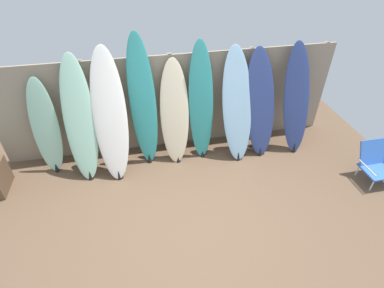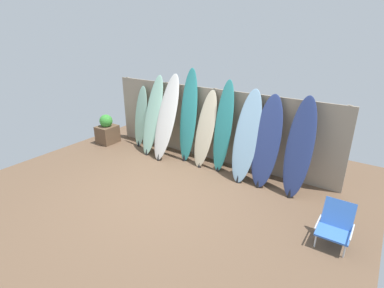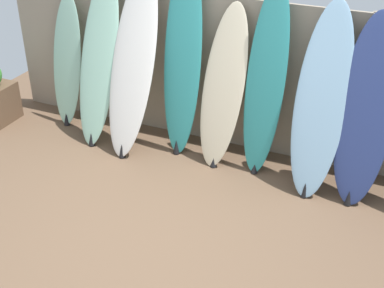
{
  "view_description": "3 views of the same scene",
  "coord_description": "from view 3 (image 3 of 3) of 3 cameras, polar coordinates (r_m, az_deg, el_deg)",
  "views": [
    {
      "loc": [
        -0.61,
        -2.78,
        3.6
      ],
      "look_at": [
        0.07,
        0.51,
        1.05
      ],
      "focal_mm": 28.0,
      "sensor_mm": 36.0,
      "label": 1
    },
    {
      "loc": [
        3.47,
        -4.1,
        3.18
      ],
      "look_at": [
        0.12,
        0.88,
        0.8
      ],
      "focal_mm": 28.0,
      "sensor_mm": 36.0,
      "label": 2
    },
    {
      "loc": [
        1.85,
        -3.47,
        3.31
      ],
      "look_at": [
        0.08,
        0.56,
        0.76
      ],
      "focal_mm": 50.0,
      "sensor_mm": 36.0,
      "label": 3
    }
  ],
  "objects": [
    {
      "name": "surfboard_white_2",
      "position": [
        6.21,
        -6.33,
        8.39
      ],
      "size": [
        0.57,
        0.9,
        2.09
      ],
      "color": "white",
      "rests_on": "ground"
    },
    {
      "name": "fence_back",
      "position": [
        6.27,
        4.67,
        7.33
      ],
      "size": [
        6.08,
        0.11,
        1.8
      ],
      "color": "gray",
      "rests_on": "ground"
    },
    {
      "name": "surfboard_teal_5",
      "position": [
        5.77,
        7.85,
        6.53
      ],
      "size": [
        0.45,
        0.49,
        2.09
      ],
      "color": "teal",
      "rests_on": "ground"
    },
    {
      "name": "surfboard_seafoam_1",
      "position": [
        6.5,
        -9.93,
        8.72
      ],
      "size": [
        0.53,
        0.76,
        2.01
      ],
      "color": "#9ED6BC",
      "rests_on": "ground"
    },
    {
      "name": "surfboard_navy_7",
      "position": [
        5.58,
        18.09,
        3.3
      ],
      "size": [
        0.6,
        0.75,
        1.89
      ],
      "color": "navy",
      "rests_on": "ground"
    },
    {
      "name": "ground",
      "position": [
        5.14,
        -3.4,
        -10.07
      ],
      "size": [
        7.68,
        7.68,
        0.0
      ],
      "primitive_type": "plane",
      "color": "brown"
    },
    {
      "name": "surfboard_seafoam_0",
      "position": [
        7.01,
        -13.19,
        8.43
      ],
      "size": [
        0.49,
        0.43,
        1.67
      ],
      "color": "#9ED6BC",
      "rests_on": "ground"
    },
    {
      "name": "surfboard_skyblue_6",
      "position": [
        5.59,
        13.61,
        4.3
      ],
      "size": [
        0.55,
        0.77,
        1.95
      ],
      "color": "#8CB7D6",
      "rests_on": "ground"
    },
    {
      "name": "surfboard_teal_3",
      "position": [
        6.09,
        -1.01,
        8.93
      ],
      "size": [
        0.47,
        0.51,
        2.26
      ],
      "color": "teal",
      "rests_on": "ground"
    },
    {
      "name": "surfboard_cream_4",
      "position": [
        5.95,
        3.36,
        5.98
      ],
      "size": [
        0.56,
        0.64,
        1.8
      ],
      "color": "beige",
      "rests_on": "ground"
    }
  ]
}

